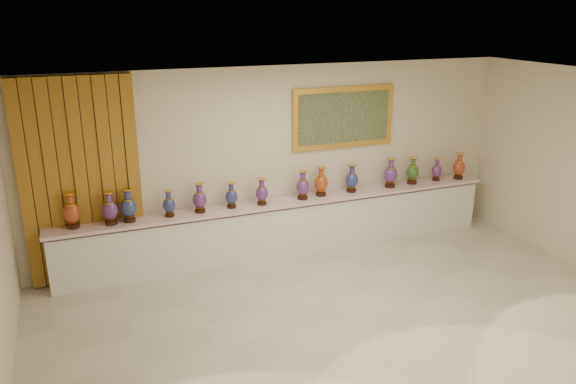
% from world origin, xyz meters
% --- Properties ---
extents(ground, '(8.00, 8.00, 0.00)m').
position_xyz_m(ground, '(0.00, 0.00, 0.00)').
color(ground, beige).
rests_on(ground, ground).
extents(room, '(8.00, 8.00, 8.00)m').
position_xyz_m(room, '(-2.37, 2.44, 1.60)').
color(room, beige).
rests_on(room, ground).
extents(counter, '(7.28, 0.48, 0.90)m').
position_xyz_m(counter, '(0.00, 2.27, 0.44)').
color(counter, white).
rests_on(counter, ground).
extents(vase_0, '(0.28, 0.28, 0.52)m').
position_xyz_m(vase_0, '(-3.20, 2.27, 1.13)').
color(vase_0, black).
rests_on(vase_0, counter).
extents(vase_1, '(0.26, 0.26, 0.48)m').
position_xyz_m(vase_1, '(-2.70, 2.21, 1.12)').
color(vase_1, black).
rests_on(vase_1, counter).
extents(vase_2, '(0.26, 0.26, 0.49)m').
position_xyz_m(vase_2, '(-2.44, 2.23, 1.12)').
color(vase_2, black).
rests_on(vase_2, counter).
extents(vase_3, '(0.22, 0.22, 0.40)m').
position_xyz_m(vase_3, '(-1.87, 2.22, 1.08)').
color(vase_3, black).
rests_on(vase_3, counter).
extents(vase_4, '(0.24, 0.24, 0.46)m').
position_xyz_m(vase_4, '(-1.41, 2.23, 1.11)').
color(vase_4, black).
rests_on(vase_4, counter).
extents(vase_5, '(0.25, 0.25, 0.40)m').
position_xyz_m(vase_5, '(-0.91, 2.25, 1.08)').
color(vase_5, black).
rests_on(vase_5, counter).
extents(vase_6, '(0.26, 0.26, 0.42)m').
position_xyz_m(vase_6, '(-0.43, 2.21, 1.09)').
color(vase_6, black).
rests_on(vase_6, counter).
extents(vase_7, '(0.24, 0.24, 0.47)m').
position_xyz_m(vase_7, '(0.27, 2.22, 1.11)').
color(vase_7, black).
rests_on(vase_7, counter).
extents(vase_8, '(0.23, 0.23, 0.48)m').
position_xyz_m(vase_8, '(0.62, 2.27, 1.12)').
color(vase_8, black).
rests_on(vase_8, counter).
extents(vase_9, '(0.24, 0.24, 0.47)m').
position_xyz_m(vase_9, '(1.17, 2.26, 1.11)').
color(vase_9, black).
rests_on(vase_9, counter).
extents(vase_10, '(0.26, 0.26, 0.50)m').
position_xyz_m(vase_10, '(1.91, 2.25, 1.13)').
color(vase_10, black).
rests_on(vase_10, counter).
extents(vase_11, '(0.28, 0.28, 0.47)m').
position_xyz_m(vase_11, '(2.38, 2.28, 1.11)').
color(vase_11, black).
rests_on(vase_11, counter).
extents(vase_12, '(0.24, 0.24, 0.40)m').
position_xyz_m(vase_12, '(2.89, 2.28, 1.08)').
color(vase_12, black).
rests_on(vase_12, counter).
extents(vase_13, '(0.26, 0.26, 0.47)m').
position_xyz_m(vase_13, '(3.32, 2.22, 1.11)').
color(vase_13, black).
rests_on(vase_13, counter).
extents(label_card, '(0.10, 0.06, 0.00)m').
position_xyz_m(label_card, '(-1.15, 2.13, 0.90)').
color(label_card, white).
rests_on(label_card, counter).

